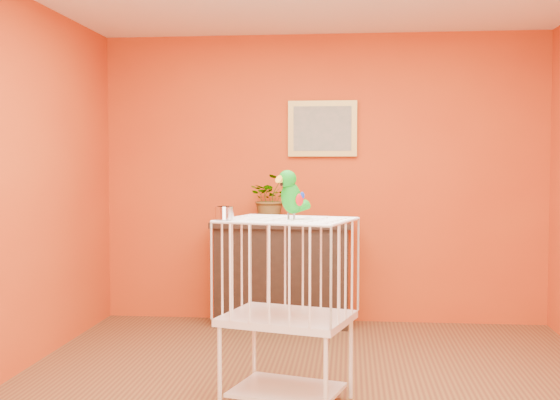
# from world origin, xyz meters

# --- Properties ---
(room_shell) EXTENTS (4.50, 4.50, 4.50)m
(room_shell) POSITION_xyz_m (0.00, 0.00, 1.58)
(room_shell) COLOR #C94512
(room_shell) RESTS_ON ground
(console_cabinet) EXTENTS (1.24, 0.45, 0.92)m
(console_cabinet) POSITION_xyz_m (-0.35, 2.03, 0.46)
(console_cabinet) COLOR black
(console_cabinet) RESTS_ON ground
(potted_plant) EXTENTS (0.47, 0.50, 0.33)m
(potted_plant) POSITION_xyz_m (-0.45, 1.99, 1.09)
(potted_plant) COLOR #26722D
(potted_plant) RESTS_ON console_cabinet
(framed_picture) EXTENTS (0.62, 0.04, 0.50)m
(framed_picture) POSITION_xyz_m (0.00, 2.22, 1.75)
(framed_picture) COLOR #AD8C3D
(framed_picture) RESTS_ON room_shell
(birdcage) EXTENTS (0.84, 0.73, 1.11)m
(birdcage) POSITION_xyz_m (-0.12, -0.02, 0.58)
(birdcage) COLOR white
(birdcage) RESTS_ON ground
(feed_cup) EXTENTS (0.11, 0.11, 0.08)m
(feed_cup) POSITION_xyz_m (-0.47, -0.13, 1.15)
(feed_cup) COLOR silver
(feed_cup) RESTS_ON birdcage
(parrot) EXTENTS (0.21, 0.24, 0.29)m
(parrot) POSITION_xyz_m (-0.09, -0.04, 1.26)
(parrot) COLOR #59544C
(parrot) RESTS_ON birdcage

